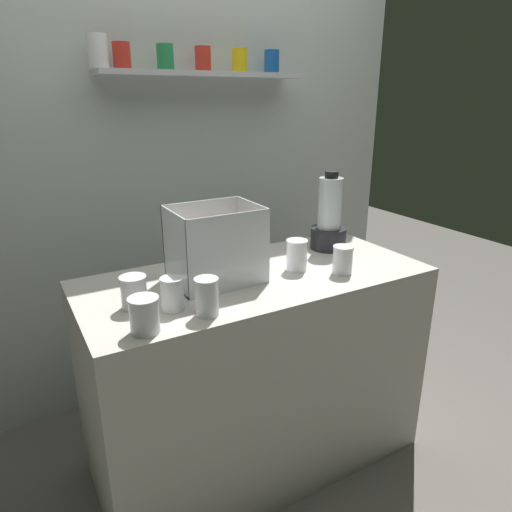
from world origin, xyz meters
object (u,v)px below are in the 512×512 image
Objects in this scene: juice_cup_pomegranate_far_left at (145,317)px; juice_cup_pomegranate_right at (207,299)px; juice_cup_pomegranate_rightmost at (343,262)px; juice_cup_mango_left at (134,294)px; blender_pitcher at (329,220)px; juice_cup_carrot_far_right at (297,257)px; carrot_display_bin at (214,258)px; juice_cup_mango_middle at (172,296)px.

juice_cup_pomegranate_right reaches higher than juice_cup_pomegranate_far_left.
juice_cup_pomegranate_far_left is 0.84m from juice_cup_pomegranate_rightmost.
juice_cup_pomegranate_rightmost reaches higher than juice_cup_mango_left.
blender_pitcher is at bearing 61.99° from juice_cup_pomegranate_rightmost.
juice_cup_pomegranate_right is (0.19, -0.17, 0.01)m from juice_cup_mango_left.
juice_cup_pomegranate_right is at bearing -155.31° from blender_pitcher.
blender_pitcher reaches higher than juice_cup_carrot_far_right.
juice_cup_carrot_far_right is at bearing -10.28° from carrot_display_bin.
carrot_display_bin is at bearing 14.66° from juice_cup_mango_left.
juice_cup_pomegranate_rightmost is (0.71, -0.02, -0.00)m from juice_cup_mango_middle.
juice_cup_mango_middle is (0.13, 0.11, 0.00)m from juice_cup_pomegranate_far_left.
carrot_display_bin is at bearing 37.49° from juice_cup_pomegranate_far_left.
blender_pitcher is 0.34m from juice_cup_carrot_far_right.
juice_cup_pomegranate_right is 0.53m from juice_cup_carrot_far_right.
blender_pitcher reaches higher than carrot_display_bin.
juice_cup_pomegranate_far_left is (-0.99, -0.37, -0.09)m from blender_pitcher.
blender_pitcher is 2.83× the size of juice_cup_carrot_far_right.
juice_cup_pomegranate_right is (0.21, 0.01, 0.01)m from juice_cup_pomegranate_far_left.
juice_cup_pomegranate_far_left and juice_cup_pomegranate_rightmost have the same top height.
juice_cup_pomegranate_rightmost is at bearing -6.91° from juice_cup_mango_left.
juice_cup_pomegranate_far_left is 0.89× the size of juice_cup_carrot_far_right.
juice_cup_pomegranate_right reaches higher than juice_cup_mango_middle.
juice_cup_mango_middle is 0.71m from juice_cup_pomegranate_rightmost.
blender_pitcher reaches higher than juice_cup_pomegranate_right.
juice_cup_pomegranate_rightmost is at bearing 6.61° from juice_cup_pomegranate_right.
juice_cup_mango_left is 0.13m from juice_cup_mango_middle.
carrot_display_bin is 0.29m from juice_cup_mango_middle.
juice_cup_pomegranate_right is at bearing 3.54° from juice_cup_pomegranate_far_left.
blender_pitcher is 3.16× the size of juice_cup_pomegranate_rightmost.
juice_cup_pomegranate_right is 1.12× the size of juice_cup_pomegranate_rightmost.
juice_cup_pomegranate_rightmost is (0.48, -0.19, -0.04)m from carrot_display_bin.
juice_cup_pomegranate_right reaches higher than juice_cup_mango_left.
juice_cup_mango_left is at bearing 173.09° from juice_cup_pomegranate_rightmost.
juice_cup_mango_left is at bearing -177.84° from juice_cup_carrot_far_right.
juice_cup_carrot_far_right is at bearing 16.74° from juice_cup_pomegranate_far_left.
juice_cup_pomegranate_rightmost is (0.82, -0.10, 0.00)m from juice_cup_mango_left.
juice_cup_mango_left is 0.99× the size of juice_cup_mango_middle.
juice_cup_mango_left is (-0.34, -0.09, -0.04)m from carrot_display_bin.
juice_cup_carrot_far_right is 1.12× the size of juice_cup_pomegranate_rightmost.
juice_cup_pomegranate_right is 1.00× the size of juice_cup_carrot_far_right.
juice_cup_carrot_far_right reaches higher than juice_cup_mango_middle.
juice_cup_pomegranate_far_left is at bearing -176.46° from juice_cup_pomegranate_right.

